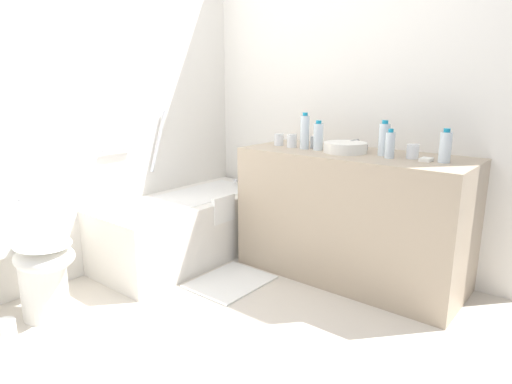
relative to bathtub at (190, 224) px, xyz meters
The scene contains 20 objects.
ground_plane 1.16m from the bathtub, 133.17° to the right, with size 4.10×4.10×0.00m, color beige.
wall_back_tiled 1.32m from the bathtub, 154.32° to the left, with size 3.50×0.10×2.51m, color white.
wall_right_mirror 1.53m from the bathtub, 45.13° to the right, with size 0.10×2.70×2.51m, color white.
bathtub is the anchor object (origin of this frame).
toilet 1.18m from the bathtub, behind, with size 0.38×0.52×0.68m.
vanity_counter 1.25m from the bathtub, 68.40° to the right, with size 0.63×1.54×0.89m, color tan.
sink_basin 1.35m from the bathtub, 68.79° to the right, with size 0.29×0.29×0.07m, color white.
sink_faucet 1.41m from the bathtub, 61.35° to the right, with size 0.11×0.15×0.07m.
water_bottle_0 1.16m from the bathtub, 63.51° to the right, with size 0.06×0.06×0.26m.
water_bottle_1 1.93m from the bathtub, 75.49° to the right, with size 0.07×0.07×0.20m.
water_bottle_2 1.61m from the bathtub, 70.92° to the right, with size 0.07×0.07×0.23m.
water_bottle_3 1.22m from the bathtub, 65.58° to the right, with size 0.07×0.07×0.21m.
water_bottle_4 1.64m from the bathtub, 74.54° to the right, with size 0.06×0.06×0.18m.
drinking_glass_0 0.96m from the bathtub, 51.88° to the right, with size 0.07×0.07×0.09m, color white.
drinking_glass_1 1.17m from the bathtub, 60.12° to the right, with size 0.06×0.06×0.09m, color white.
drinking_glass_2 1.04m from the bathtub, 59.02° to the right, with size 0.07×0.07×0.09m, color white.
drinking_glass_3 1.74m from the bathtub, 73.08° to the right, with size 0.07×0.07×0.09m, color white.
soap_dish 1.81m from the bathtub, 75.33° to the right, with size 0.09×0.06×0.02m, color white.
bath_mat 0.65m from the bathtub, 106.36° to the right, with size 0.54×0.43×0.01m, color white.
toilet_paper_roll 1.47m from the bathtub, behind, with size 0.11×0.11×0.11m, color white.
Camera 1 is at (-1.47, -1.67, 1.35)m, focal length 31.06 mm.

